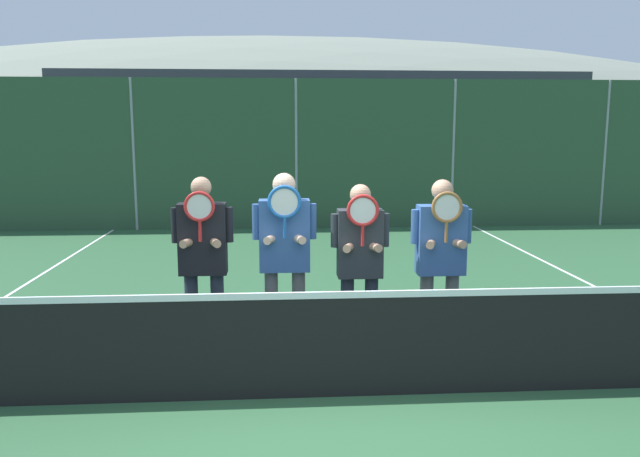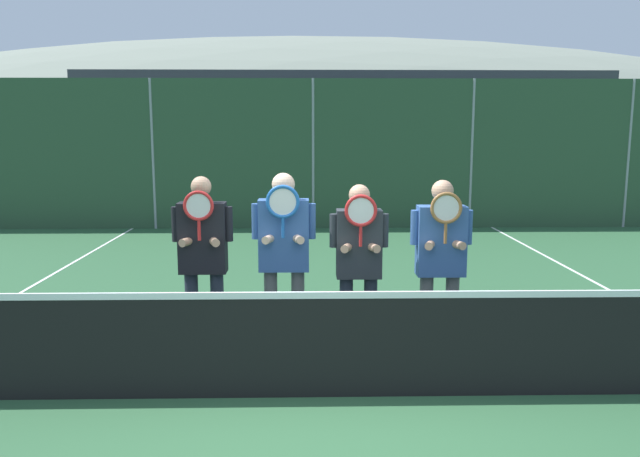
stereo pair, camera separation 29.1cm
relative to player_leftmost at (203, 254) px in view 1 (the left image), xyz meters
name	(u,v)px [view 1 (the left image)]	position (x,y,z in m)	size (l,w,h in m)	color
ground_plane	(331,397)	(1.15, -0.95, -1.06)	(120.00, 120.00, 0.00)	#2D5B38
hill_distant	(281,152)	(1.15, 54.68, -1.06)	(103.59, 57.55, 20.14)	gray
clubhouse_building	(319,137)	(2.13, 14.98, 0.91)	(15.73, 5.50, 3.90)	beige
fence_back	(296,155)	(1.15, 8.14, 0.62)	(21.58, 0.06, 3.35)	gray
tennis_net	(331,343)	(1.15, -0.95, -0.58)	(11.07, 0.09, 1.02)	gray
court_line_right_sideline	(611,295)	(5.27, 2.05, -1.05)	(0.05, 16.00, 0.01)	white
player_leftmost	(203,254)	(0.00, 0.00, 0.00)	(0.59, 0.34, 1.80)	#232838
player_center_left	(285,248)	(0.78, 0.02, 0.04)	(0.62, 0.34, 1.83)	#56565B
player_center_right	(360,258)	(1.51, -0.08, -0.04)	(0.57, 0.34, 1.73)	#232838
player_rightmost	(441,254)	(2.30, -0.10, -0.01)	(0.59, 0.34, 1.77)	#56565B
car_far_left	(57,182)	(-4.90, 10.43, -0.16)	(4.05, 1.96, 1.77)	silver
car_left_of_center	(249,180)	(-0.03, 10.47, -0.13)	(4.39, 2.04, 1.82)	#285638
car_center	(441,180)	(5.14, 10.61, -0.18)	(4.63, 2.09, 1.71)	navy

